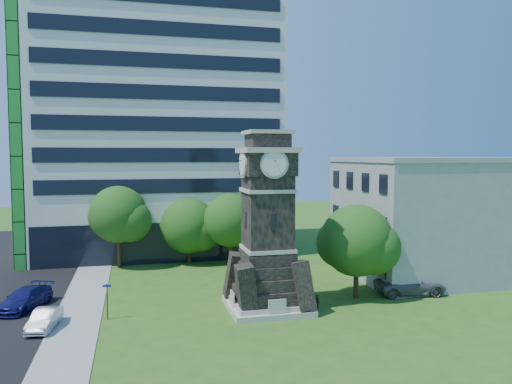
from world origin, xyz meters
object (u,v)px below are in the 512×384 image
object	(u,v)px
car_street_mid	(45,319)
street_sign	(107,297)
car_east_lot	(410,285)
clock_tower	(267,233)
car_street_north	(25,299)
park_bench	(307,301)

from	to	relation	value
car_street_mid	street_sign	bearing A→B (deg)	22.24
car_east_lot	street_sign	world-z (taller)	street_sign
clock_tower	car_street_north	size ratio (longest dim) A/B	2.50
car_street_mid	car_east_lot	world-z (taller)	car_east_lot
street_sign	clock_tower	bearing A→B (deg)	7.88
clock_tower	street_sign	distance (m)	11.26
car_east_lot	car_street_north	bearing A→B (deg)	90.15
clock_tower	car_street_mid	distance (m)	14.98
clock_tower	car_street_mid	bearing A→B (deg)	-177.38
car_street_mid	car_east_lot	size ratio (longest dim) A/B	0.69
clock_tower	car_street_north	xyz separation A→B (m)	(-16.24, 3.98, -4.57)
park_bench	street_sign	distance (m)	13.37
car_east_lot	car_street_mid	bearing A→B (deg)	99.92
clock_tower	street_sign	world-z (taller)	clock_tower
car_street_mid	park_bench	bearing A→B (deg)	8.66
car_street_north	street_sign	xyz separation A→B (m)	(5.65, -3.70, 0.76)
park_bench	street_sign	size ratio (longest dim) A/B	0.73
car_east_lot	park_bench	world-z (taller)	car_east_lot
car_street_mid	park_bench	distance (m)	16.94
car_street_north	park_bench	xyz separation A→B (m)	(18.96, -4.42, -0.24)
park_bench	street_sign	bearing A→B (deg)	-168.14
car_street_north	car_east_lot	size ratio (longest dim) A/B	0.92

